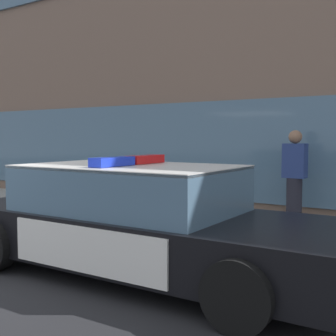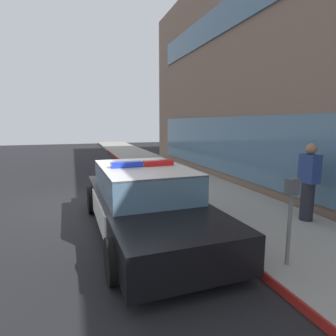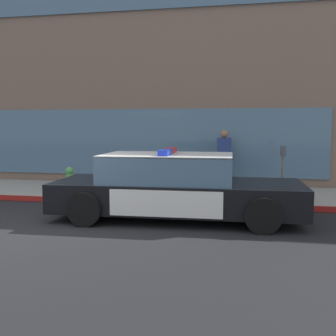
# 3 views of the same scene
# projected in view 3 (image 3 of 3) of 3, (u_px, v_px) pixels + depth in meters

# --- Properties ---
(ground) EXTENTS (48.00, 48.00, 0.00)m
(ground) POSITION_uv_depth(u_px,v_px,m) (39.00, 229.00, 7.60)
(ground) COLOR black
(sidewalk) EXTENTS (48.00, 2.81, 0.15)m
(sidewalk) POSITION_uv_depth(u_px,v_px,m) (107.00, 192.00, 11.43)
(sidewalk) COLOR gray
(sidewalk) RESTS_ON ground
(curb_red_paint) EXTENTS (28.80, 0.04, 0.14)m
(curb_red_paint) POSITION_uv_depth(u_px,v_px,m) (88.00, 201.00, 10.04)
(curb_red_paint) COLOR maroon
(curb_red_paint) RESTS_ON ground
(storefront_building) EXTENTS (23.88, 11.59, 8.43)m
(storefront_building) POSITION_uv_depth(u_px,v_px,m) (204.00, 76.00, 17.65)
(storefront_building) COLOR #7A6051
(storefront_building) RESTS_ON ground
(police_cruiser) EXTENTS (5.23, 2.22, 1.49)m
(police_cruiser) POSITION_uv_depth(u_px,v_px,m) (175.00, 187.00, 8.39)
(police_cruiser) COLOR black
(police_cruiser) RESTS_ON ground
(fire_hydrant) EXTENTS (0.34, 0.39, 0.73)m
(fire_hydrant) POSITION_uv_depth(u_px,v_px,m) (70.00, 181.00, 10.62)
(fire_hydrant) COLOR #4C994C
(fire_hydrant) RESTS_ON sidewalk
(pedestrian_on_sidewalk) EXTENTS (0.40, 0.28, 1.71)m
(pedestrian_on_sidewalk) POSITION_uv_depth(u_px,v_px,m) (224.00, 159.00, 11.58)
(pedestrian_on_sidewalk) COLOR #23232D
(pedestrian_on_sidewalk) RESTS_ON sidewalk
(parking_meter) EXTENTS (0.12, 0.18, 1.34)m
(parking_meter) POSITION_uv_depth(u_px,v_px,m) (283.00, 163.00, 9.52)
(parking_meter) COLOR slate
(parking_meter) RESTS_ON sidewalk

